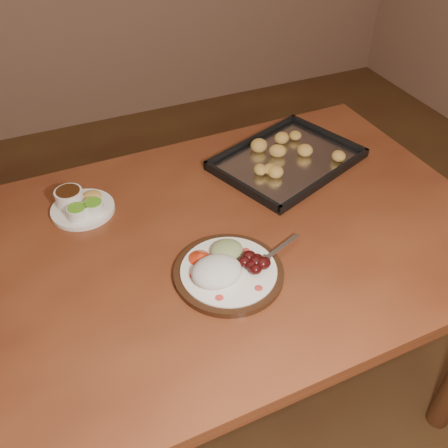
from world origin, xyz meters
name	(u,v)px	position (x,y,z in m)	size (l,w,h in m)	color
ground	(241,365)	(0.00, 0.00, 0.00)	(4.00, 4.00, 0.00)	brown
dining_table	(198,270)	(-0.18, -0.08, 0.65)	(1.52, 0.93, 0.75)	brown
dinner_plate	(226,269)	(-0.15, -0.21, 0.77)	(0.33, 0.25, 0.06)	black
condiment_saucer	(80,205)	(-0.41, 0.15, 0.77)	(0.17, 0.17, 0.06)	white
baking_tray	(287,159)	(0.20, 0.13, 0.76)	(0.48, 0.42, 0.04)	black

